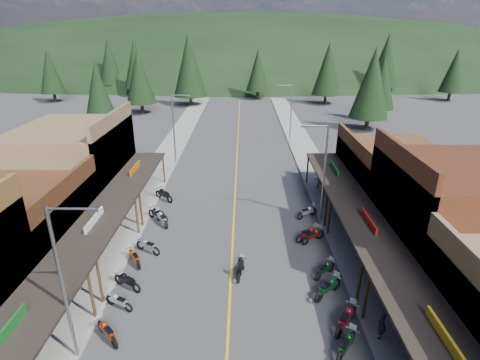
{
  "coord_description": "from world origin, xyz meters",
  "views": [
    {
      "loc": [
        0.73,
        -19.31,
        14.49
      ],
      "look_at": [
        0.5,
        9.34,
        3.0
      ],
      "focal_mm": 28.0,
      "sensor_mm": 36.0,
      "label": 1
    }
  ],
  "objects_px": {
    "shop_west_2": "(18,230)",
    "pine_10": "(139,76)",
    "shop_east_3": "(391,177)",
    "pine_4": "(328,69)",
    "pine_9": "(382,82)",
    "bike_east_8": "(325,268)",
    "shop_east_2": "(450,218)",
    "pedestrian_east_a": "(382,323)",
    "pine_1": "(135,64)",
    "bike_west_5": "(107,331)",
    "pine_11": "(372,83)",
    "pine_3": "(258,69)",
    "bike_west_11": "(158,213)",
    "bike_east_5": "(346,344)",
    "shop_west_3": "(77,166)",
    "bike_east_6": "(346,317)",
    "bike_west_7": "(127,280)",
    "streetlight_0": "(65,280)",
    "bike_east_10": "(308,233)",
    "streetlight_3": "(290,112)",
    "streetlight_1": "(175,126)",
    "bike_east_9": "(313,235)",
    "bike_east_7": "(328,287)",
    "pine_5": "(386,60)",
    "pine_6": "(454,71)",
    "pine_8": "(98,89)",
    "rider_on_bike": "(241,268)",
    "pine_0": "(50,71)",
    "bike_west_12": "(164,194)",
    "bike_west_10": "(162,218)",
    "bike_west_9": "(148,245)",
    "bike_west_6": "(119,301)",
    "bike_west_8": "(134,256)",
    "bike_east_11": "(307,211)",
    "streetlight_2": "(323,169)",
    "pine_7": "(109,62)",
    "pedestrian_east_b": "(319,179)",
    "pine_2": "(189,65)"
  },
  "relations": [
    {
      "from": "bike_west_7",
      "to": "bike_west_11",
      "type": "height_order",
      "value": "bike_west_11"
    },
    {
      "from": "pine_9",
      "to": "bike_east_8",
      "type": "bearing_deg",
      "value": -112.1
    },
    {
      "from": "shop_west_2",
      "to": "pine_10",
      "type": "xyz_separation_m",
      "value": [
        -4.25,
        48.3,
        4.25
      ]
    },
    {
      "from": "pine_9",
      "to": "bike_east_7",
      "type": "xyz_separation_m",
      "value": [
        -18.28,
        -46.44,
        -5.72
      ]
    },
    {
      "from": "bike_east_5",
      "to": "bike_east_8",
      "type": "xyz_separation_m",
      "value": [
        0.23,
        6.14,
        -0.05
      ]
    },
    {
      "from": "streetlight_3",
      "to": "streetlight_1",
      "type": "bearing_deg",
      "value": -150.09
    },
    {
      "from": "pine_3",
      "to": "bike_east_7",
      "type": "bearing_deg",
      "value": -88.54
    },
    {
      "from": "pine_8",
      "to": "bike_east_10",
      "type": "bearing_deg",
      "value": -51.93
    },
    {
      "from": "bike_west_11",
      "to": "bike_east_10",
      "type": "bearing_deg",
      "value": -68.89
    },
    {
      "from": "shop_east_3",
      "to": "pine_10",
      "type": "bearing_deg",
      "value": 129.37
    },
    {
      "from": "shop_east_3",
      "to": "bike_west_8",
      "type": "height_order",
      "value": "shop_east_3"
    },
    {
      "from": "bike_east_5",
      "to": "pine_3",
      "type": "bearing_deg",
      "value": 127.32
    },
    {
      "from": "shop_east_2",
      "to": "streetlight_3",
      "type": "relative_size",
      "value": 1.36
    },
    {
      "from": "bike_east_10",
      "to": "pine_9",
      "type": "bearing_deg",
      "value": 125.47
    },
    {
      "from": "pine_2",
      "to": "pine_5",
      "type": "xyz_separation_m",
      "value": [
        44.0,
        14.0,
        0.0
      ]
    },
    {
      "from": "pine_8",
      "to": "bike_east_6",
      "type": "distance_m",
      "value": 52.45
    },
    {
      "from": "pine_0",
      "to": "bike_west_12",
      "type": "height_order",
      "value": "pine_0"
    },
    {
      "from": "shop_east_2",
      "to": "pedestrian_east_a",
      "type": "height_order",
      "value": "shop_east_2"
    },
    {
      "from": "shop_west_3",
      "to": "bike_east_6",
      "type": "relative_size",
      "value": 4.65
    },
    {
      "from": "streetlight_2",
      "to": "pine_10",
      "type": "distance_m",
      "value": 48.91
    },
    {
      "from": "pine_1",
      "to": "pine_3",
      "type": "bearing_deg",
      "value": -8.13
    },
    {
      "from": "bike_west_11",
      "to": "bike_east_5",
      "type": "distance_m",
      "value": 18.05
    },
    {
      "from": "pine_3",
      "to": "pine_11",
      "type": "height_order",
      "value": "pine_11"
    },
    {
      "from": "pine_6",
      "to": "bike_west_8",
      "type": "bearing_deg",
      "value": -130.1
    },
    {
      "from": "pine_8",
      "to": "bike_east_6",
      "type": "height_order",
      "value": "pine_8"
    },
    {
      "from": "shop_east_3",
      "to": "pine_4",
      "type": "distance_m",
      "value": 49.11
    },
    {
      "from": "bike_west_9",
      "to": "bike_east_11",
      "type": "xyz_separation_m",
      "value": [
        11.95,
        5.38,
        -0.02
      ]
    },
    {
      "from": "pine_5",
      "to": "pine_6",
      "type": "distance_m",
      "value": 14.5
    },
    {
      "from": "bike_west_5",
      "to": "bike_east_6",
      "type": "height_order",
      "value": "bike_east_6"
    },
    {
      "from": "rider_on_bike",
      "to": "shop_east_3",
      "type": "bearing_deg",
      "value": 48.65
    },
    {
      "from": "shop_east_3",
      "to": "bike_east_9",
      "type": "distance_m",
      "value": 10.5
    },
    {
      "from": "shop_west_3",
      "to": "streetlight_3",
      "type": "relative_size",
      "value": 1.36
    },
    {
      "from": "pine_11",
      "to": "bike_west_11",
      "type": "distance_m",
      "value": 40.43
    },
    {
      "from": "shop_east_3",
      "to": "bike_west_6",
      "type": "xyz_separation_m",
      "value": [
        -19.9,
        -13.88,
        -2.0
      ]
    },
    {
      "from": "streetlight_1",
      "to": "streetlight_3",
      "type": "distance_m",
      "value": 16.04
    },
    {
      "from": "shop_east_2",
      "to": "bike_east_10",
      "type": "xyz_separation_m",
      "value": [
        -8.22,
        3.11,
        -2.9
      ]
    },
    {
      "from": "streetlight_1",
      "to": "bike_west_5",
      "type": "relative_size",
      "value": 3.87
    },
    {
      "from": "streetlight_0",
      "to": "bike_east_10",
      "type": "height_order",
      "value": "streetlight_0"
    },
    {
      "from": "bike_west_9",
      "to": "bike_east_11",
      "type": "bearing_deg",
      "value": -35.13
    },
    {
      "from": "shop_west_2",
      "to": "pedestrian_east_a",
      "type": "distance_m",
      "value": 22.4
    },
    {
      "from": "pine_6",
      "to": "pedestrian_east_b",
      "type": "relative_size",
      "value": 6.19
    },
    {
      "from": "pine_3",
      "to": "pine_7",
      "type": "xyz_separation_m",
      "value": [
        -36.0,
        10.0,
        0.75
      ]
    },
    {
      "from": "bike_west_7",
      "to": "bike_west_5",
      "type": "bearing_deg",
      "value": -146.12
    },
    {
      "from": "pine_4",
      "to": "bike_west_10",
      "type": "height_order",
      "value": "pine_4"
    },
    {
      "from": "pine_11",
      "to": "pine_1",
      "type": "bearing_deg",
      "value": 143.97
    },
    {
      "from": "bike_east_10",
      "to": "shop_west_3",
      "type": "bearing_deg",
      "value": -138.44
    },
    {
      "from": "pine_10",
      "to": "bike_west_7",
      "type": "relative_size",
      "value": 5.52
    },
    {
      "from": "bike_west_10",
      "to": "bike_west_9",
      "type": "bearing_deg",
      "value": -126.12
    },
    {
      "from": "shop_west_3",
      "to": "pine_11",
      "type": "xyz_separation_m",
      "value": [
        33.78,
        26.7,
        3.67
      ]
    },
    {
      "from": "pine_1",
      "to": "bike_west_5",
      "type": "distance_m",
      "value": 77.29
    }
  ]
}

